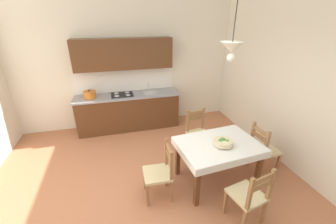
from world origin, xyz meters
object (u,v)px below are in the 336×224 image
dining_chair_window_side (263,150)px  pendant_lamp (232,48)px  dining_chair_kitchen_side (198,133)px  fruit_bowl (223,142)px  kitchen_cabinetry (127,96)px  dining_table (218,150)px  dining_chair_camera_side (249,196)px  dining_chair_tv_side (160,173)px

dining_chair_window_side → pendant_lamp: 2.01m
dining_chair_window_side → dining_chair_kitchen_side: same height
dining_chair_kitchen_side → fruit_bowl: dining_chair_kitchen_side is taller
fruit_bowl → pendant_lamp: 1.44m
kitchen_cabinetry → dining_table: bearing=-62.7°
dining_table → fruit_bowl: bearing=-65.9°
kitchen_cabinetry → dining_chair_kitchen_side: 2.03m
dining_chair_camera_side → dining_chair_window_side: same height
dining_chair_tv_side → fruit_bowl: bearing=0.6°
dining_chair_tv_side → dining_chair_window_side: 1.95m
kitchen_cabinetry → dining_chair_window_side: bearing=-47.5°
dining_chair_tv_side → dining_chair_kitchen_side: bearing=43.3°
dining_chair_tv_side → pendant_lamp: (1.07, 0.12, 1.80)m
dining_chair_window_side → fruit_bowl: (-0.91, -0.10, 0.37)m
fruit_bowl → dining_chair_tv_side: bearing=-179.4°
kitchen_cabinetry → dining_chair_camera_side: (1.28, -3.27, -0.41)m
kitchen_cabinetry → pendant_lamp: size_ratio=3.10×
pendant_lamp → dining_chair_window_side: bearing=-0.7°
dining_chair_camera_side → dining_chair_tv_side: (-1.04, 0.77, 0.00)m
kitchen_cabinetry → dining_chair_tv_side: 2.54m
kitchen_cabinetry → dining_chair_tv_side: kitchen_cabinetry is taller
dining_table → dining_chair_kitchen_side: size_ratio=1.49×
kitchen_cabinetry → dining_chair_tv_side: size_ratio=2.68×
dining_table → dining_chair_kitchen_side: 0.92m
dining_chair_camera_side → fruit_bowl: dining_chair_camera_side is taller
dining_chair_camera_side → dining_chair_window_side: 1.26m
dining_chair_camera_side → dining_chair_tv_side: size_ratio=1.00×
dining_chair_tv_side → dining_chair_window_side: same height
dining_table → dining_chair_camera_side: 0.87m
kitchen_cabinetry → dining_chair_window_side: size_ratio=2.68×
dining_chair_kitchen_side → pendant_lamp: pendant_lamp is taller
dining_chair_kitchen_side → pendant_lamp: bearing=-88.1°
dining_table → fruit_bowl: 0.21m
dining_chair_camera_side → dining_chair_window_side: size_ratio=1.00×
pendant_lamp → dining_chair_tv_side: bearing=-173.4°
dining_chair_kitchen_side → pendant_lamp: (0.03, -0.85, 1.80)m
dining_chair_window_side → dining_chair_kitchen_side: 1.26m
dining_chair_tv_side → dining_chair_window_side: bearing=3.3°
dining_chair_window_side → fruit_bowl: dining_chair_window_side is taller
dining_chair_tv_side → pendant_lamp: pendant_lamp is taller
dining_chair_window_side → fruit_bowl: size_ratio=3.10×
kitchen_cabinetry → dining_chair_kitchen_side: kitchen_cabinetry is taller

